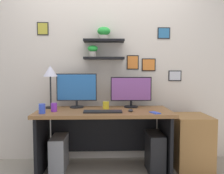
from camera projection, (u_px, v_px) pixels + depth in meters
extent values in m
plane|color=gray|center=(104.00, 171.00, 2.88)|extent=(8.00, 8.00, 0.00)
cube|color=beige|center=(104.00, 62.00, 3.22)|extent=(4.40, 0.04, 2.70)
cube|color=black|center=(104.00, 58.00, 3.10)|extent=(0.53, 0.20, 0.03)
cube|color=black|center=(104.00, 41.00, 3.08)|extent=(0.53, 0.20, 0.03)
cylinder|color=#B2A899|center=(93.00, 54.00, 3.09)|extent=(0.10, 0.10, 0.07)
ellipsoid|color=green|center=(93.00, 49.00, 3.08)|extent=(0.13, 0.13, 0.08)
cylinder|color=#B2A899|center=(104.00, 37.00, 3.08)|extent=(0.13, 0.13, 0.05)
ellipsoid|color=green|center=(104.00, 31.00, 3.07)|extent=(0.17, 0.17, 0.11)
cube|color=black|center=(164.00, 33.00, 3.20)|extent=(0.17, 0.02, 0.15)
cube|color=teal|center=(164.00, 33.00, 3.19)|extent=(0.15, 0.00, 0.13)
cube|color=black|center=(148.00, 65.00, 3.22)|extent=(0.19, 0.02, 0.17)
cube|color=orange|center=(149.00, 65.00, 3.21)|extent=(0.17, 0.00, 0.15)
cube|color=black|center=(175.00, 76.00, 3.25)|extent=(0.18, 0.02, 0.15)
cube|color=silver|center=(175.00, 76.00, 3.24)|extent=(0.15, 0.00, 0.12)
cube|color=black|center=(133.00, 62.00, 3.21)|extent=(0.16, 0.02, 0.20)
cube|color=orange|center=(133.00, 62.00, 3.20)|extent=(0.14, 0.00, 0.17)
cube|color=black|center=(43.00, 29.00, 3.14)|extent=(0.15, 0.02, 0.17)
cube|color=gold|center=(43.00, 29.00, 3.13)|extent=(0.13, 0.00, 0.15)
cube|color=brown|center=(104.00, 112.00, 2.82)|extent=(1.61, 0.68, 0.04)
cube|color=black|center=(42.00, 143.00, 2.83)|extent=(0.04, 0.62, 0.71)
cube|color=black|center=(164.00, 142.00, 2.88)|extent=(0.04, 0.62, 0.71)
cube|color=black|center=(104.00, 133.00, 3.15)|extent=(1.41, 0.02, 0.50)
cylinder|color=black|center=(77.00, 107.00, 3.02)|extent=(0.18, 0.18, 0.02)
cylinder|color=black|center=(77.00, 103.00, 3.02)|extent=(0.03, 0.03, 0.08)
cube|color=black|center=(77.00, 87.00, 3.01)|extent=(0.52, 0.02, 0.35)
cube|color=#2866B2|center=(76.00, 87.00, 3.00)|extent=(0.49, 0.00, 0.33)
cylinder|color=black|center=(131.00, 107.00, 3.04)|extent=(0.18, 0.18, 0.02)
cylinder|color=black|center=(131.00, 103.00, 3.04)|extent=(0.03, 0.03, 0.08)
cube|color=black|center=(131.00, 89.00, 3.04)|extent=(0.53, 0.02, 0.31)
cube|color=#8C4C99|center=(131.00, 89.00, 3.03)|extent=(0.51, 0.00, 0.29)
cube|color=black|center=(103.00, 112.00, 2.67)|extent=(0.44, 0.14, 0.02)
ellipsoid|color=#2D2D33|center=(131.00, 110.00, 2.72)|extent=(0.06, 0.09, 0.03)
cylinder|color=black|center=(51.00, 107.00, 2.97)|extent=(0.13, 0.13, 0.02)
cylinder|color=black|center=(50.00, 92.00, 2.96)|extent=(0.02, 0.02, 0.38)
cone|color=silver|center=(50.00, 71.00, 2.94)|extent=(0.18, 0.18, 0.14)
cube|color=blue|center=(155.00, 113.00, 2.63)|extent=(0.12, 0.16, 0.01)
cylinder|color=yellow|center=(106.00, 105.00, 2.93)|extent=(0.08, 0.08, 0.09)
cylinder|color=purple|center=(54.00, 107.00, 2.73)|extent=(0.07, 0.07, 0.10)
cylinder|color=blue|center=(42.00, 109.00, 2.60)|extent=(0.07, 0.07, 0.11)
cube|color=#9E6B38|center=(191.00, 141.00, 2.96)|extent=(0.44, 0.50, 0.67)
cube|color=#99999E|center=(59.00, 153.00, 2.91)|extent=(0.18, 0.40, 0.41)
cube|color=black|center=(155.00, 152.00, 2.83)|extent=(0.18, 0.40, 0.48)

